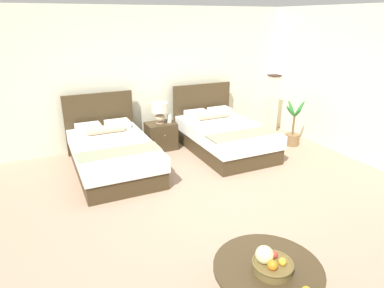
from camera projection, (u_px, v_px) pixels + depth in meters
ground_plane at (216, 201)px, 4.88m from camera, size 9.83×9.30×0.02m
wall_back at (149, 77)px, 6.83m from camera, size 9.83×0.12×2.68m
wall_side_right at (362, 85)px, 5.98m from camera, size 0.12×4.90×2.68m
bed_near_window at (112, 153)px, 5.77m from camera, size 1.29×2.10×1.15m
bed_near_corner at (223, 136)px, 6.63m from camera, size 1.31×2.07×1.15m
nightstand at (161, 136)px, 6.71m from camera, size 0.56×0.45×0.53m
table_lamp at (160, 111)px, 6.55m from camera, size 0.31×0.31×0.40m
vase at (169, 118)px, 6.62m from camera, size 0.09×0.09×0.17m
coffee_table at (267, 275)px, 3.00m from camera, size 0.96×0.96×0.43m
fruit_bowl at (271, 263)px, 2.89m from camera, size 0.36×0.36×0.23m
floor_lamp_corner at (272, 105)px, 7.49m from camera, size 0.22×0.22×1.31m
potted_palm at (292, 133)px, 6.93m from camera, size 0.45×0.50×0.92m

